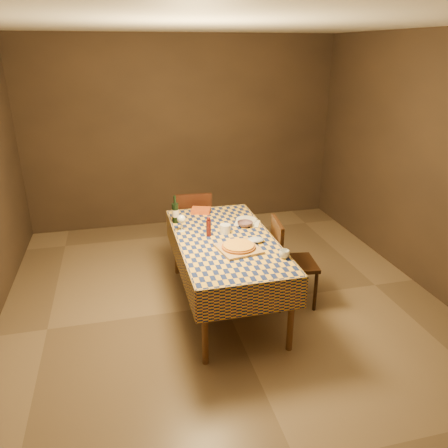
# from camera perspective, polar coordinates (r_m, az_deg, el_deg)

# --- Properties ---
(room) EXTENTS (5.00, 5.10, 2.70)m
(room) POSITION_cam_1_polar(r_m,az_deg,el_deg) (4.08, 0.17, 5.61)
(room) COLOR brown
(room) RESTS_ON ground
(dining_table) EXTENTS (0.94, 1.84, 0.77)m
(dining_table) POSITION_cam_1_polar(r_m,az_deg,el_deg) (4.31, 0.16, -2.78)
(dining_table) COLOR brown
(dining_table) RESTS_ON ground
(cutting_board) EXTENTS (0.42, 0.42, 0.02)m
(cutting_board) POSITION_cam_1_polar(r_m,az_deg,el_deg) (4.04, 1.91, -3.24)
(cutting_board) COLOR tan
(cutting_board) RESTS_ON dining_table
(pizza) EXTENTS (0.39, 0.39, 0.03)m
(pizza) POSITION_cam_1_polar(r_m,az_deg,el_deg) (4.03, 1.92, -2.90)
(pizza) COLOR #9B5119
(pizza) RESTS_ON cutting_board
(pepper_mill) EXTENTS (0.06, 0.06, 0.20)m
(pepper_mill) POSITION_cam_1_polar(r_m,az_deg,el_deg) (4.30, -2.02, -0.39)
(pepper_mill) COLOR #451110
(pepper_mill) RESTS_ON dining_table
(bowl) EXTENTS (0.21, 0.21, 0.05)m
(bowl) POSITION_cam_1_polar(r_m,az_deg,el_deg) (4.56, 2.76, -0.01)
(bowl) COLOR #5D444E
(bowl) RESTS_ON dining_table
(wine_glass) EXTENTS (0.09, 0.09, 0.17)m
(wine_glass) POSITION_cam_1_polar(r_m,az_deg,el_deg) (4.42, -5.60, 0.57)
(wine_glass) COLOR white
(wine_glass) RESTS_ON dining_table
(wine_bottle) EXTENTS (0.10, 0.10, 0.30)m
(wine_bottle) POSITION_cam_1_polar(r_m,az_deg,el_deg) (4.66, -6.37, 1.50)
(wine_bottle) COLOR black
(wine_bottle) RESTS_ON dining_table
(deli_tub) EXTENTS (0.14, 0.14, 0.09)m
(deli_tub) POSITION_cam_1_polar(r_m,az_deg,el_deg) (4.38, 0.16, -0.64)
(deli_tub) COLOR silver
(deli_tub) RESTS_ON dining_table
(takeout_container) EXTENTS (0.25, 0.21, 0.05)m
(takeout_container) POSITION_cam_1_polar(r_m,az_deg,el_deg) (4.94, -3.04, 1.78)
(takeout_container) COLOR #B74818
(takeout_container) RESTS_ON dining_table
(white_plate) EXTENTS (0.29, 0.29, 0.01)m
(white_plate) POSITION_cam_1_polar(r_m,az_deg,el_deg) (4.73, 2.94, 0.57)
(white_plate) COLOR white
(white_plate) RESTS_ON dining_table
(tumbler) EXTENTS (0.11, 0.11, 0.07)m
(tumbler) POSITION_cam_1_polar(r_m,az_deg,el_deg) (3.91, 7.88, -3.92)
(tumbler) COLOR silver
(tumbler) RESTS_ON dining_table
(flour_patch) EXTENTS (0.31, 0.28, 0.00)m
(flour_patch) POSITION_cam_1_polar(r_m,az_deg,el_deg) (4.65, 3.04, 0.13)
(flour_patch) COLOR white
(flour_patch) RESTS_ON dining_table
(flour_bag) EXTENTS (0.18, 0.15, 0.05)m
(flour_bag) POSITION_cam_1_polar(r_m,az_deg,el_deg) (4.20, 4.15, -2.08)
(flour_bag) COLOR #A8B8D8
(flour_bag) RESTS_ON dining_table
(chair_far) EXTENTS (0.45, 0.46, 0.93)m
(chair_far) POSITION_cam_1_polar(r_m,az_deg,el_deg) (5.33, -4.01, 0.13)
(chair_far) COLOR black
(chair_far) RESTS_ON ground
(chair_right) EXTENTS (0.48, 0.47, 0.93)m
(chair_right) POSITION_cam_1_polar(r_m,az_deg,el_deg) (4.49, 8.24, -4.38)
(chair_right) COLOR black
(chair_right) RESTS_ON ground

